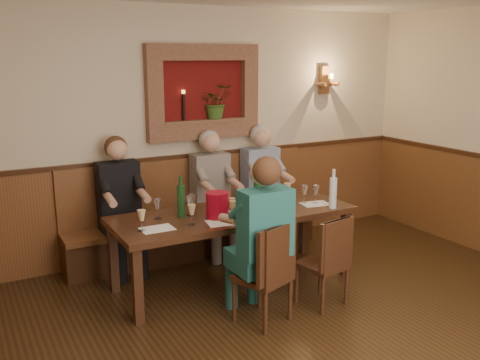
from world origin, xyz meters
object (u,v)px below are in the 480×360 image
object	(u,v)px
bench	(195,226)
water_bottle	(333,192)
spittoon_bucket	(217,205)
wine_bottle_green_b	(181,200)
chair_near_left	(264,293)
dining_table	(234,219)
person_bench_right	(264,196)
chair_near_right	(323,279)
wine_bottle_green_a	(258,192)
person_bench_mid	(214,204)
person_chair_front	(259,253)
person_bench_left	(122,217)

from	to	relation	value
bench	water_bottle	xyz separation A→B (m)	(0.94, -1.30, 0.59)
spittoon_bucket	wine_bottle_green_b	size ratio (longest dim) A/B	0.63
bench	spittoon_bucket	bearing A→B (deg)	-102.29
bench	chair_near_left	distance (m)	1.80
dining_table	water_bottle	size ratio (longest dim) A/B	6.01
spittoon_bucket	dining_table	bearing A→B (deg)	24.88
chair_near_left	person_bench_right	size ratio (longest dim) A/B	0.62
water_bottle	chair_near_right	bearing A→B (deg)	-133.90
wine_bottle_green_a	person_bench_mid	bearing A→B (deg)	92.54
person_bench_right	spittoon_bucket	bearing A→B (deg)	-139.01
wine_bottle_green_a	person_chair_front	bearing A→B (deg)	-119.36
person_bench_right	person_bench_mid	bearing A→B (deg)	179.95
wine_bottle_green_b	water_bottle	bearing A→B (deg)	-17.07
dining_table	person_bench_right	world-z (taller)	person_bench_right
wine_bottle_green_b	water_bottle	size ratio (longest dim) A/B	0.99
bench	spittoon_bucket	size ratio (longest dim) A/B	12.10
person_chair_front	water_bottle	xyz separation A→B (m)	(1.11, 0.42, 0.31)
chair_near_right	person_bench_left	xyz separation A→B (m)	(-1.38, 1.66, 0.35)
person_bench_mid	wine_bottle_green_a	distance (m)	0.98
person_bench_right	water_bottle	xyz separation A→B (m)	(0.09, -1.20, 0.31)
person_bench_right	dining_table	bearing A→B (deg)	-135.66
chair_near_right	chair_near_left	bearing A→B (deg)	171.30
chair_near_left	person_chair_front	xyz separation A→B (m)	(-0.01, 0.07, 0.34)
person_bench_left	wine_bottle_green_a	size ratio (longest dim) A/B	3.17
dining_table	wine_bottle_green_a	bearing A→B (deg)	-19.76
dining_table	chair_near_left	bearing A→B (deg)	-100.39
wine_bottle_green_a	wine_bottle_green_b	bearing A→B (deg)	167.03
bench	person_bench_right	bearing A→B (deg)	-7.10
chair_near_left	person_bench_mid	distance (m)	1.75
chair_near_right	wine_bottle_green_a	bearing A→B (deg)	98.74
wine_bottle_green_a	wine_bottle_green_b	distance (m)	0.76
person_bench_left	person_bench_mid	world-z (taller)	person_bench_left
bench	person_bench_left	bearing A→B (deg)	-173.12
dining_table	bench	distance (m)	1.01
person_bench_mid	wine_bottle_green_b	xyz separation A→B (m)	(-0.70, -0.75, 0.32)
person_bench_right	water_bottle	bearing A→B (deg)	-85.84
bench	dining_table	bearing A→B (deg)	-90.00
person_bench_left	wine_bottle_green_a	bearing A→B (deg)	-39.60
dining_table	person_bench_mid	world-z (taller)	person_bench_mid
person_bench_right	person_chair_front	xyz separation A→B (m)	(-1.02, -1.61, 0.01)
wine_bottle_green_a	wine_bottle_green_b	xyz separation A→B (m)	(-0.74, 0.17, -0.03)
person_bench_mid	wine_bottle_green_a	world-z (taller)	person_bench_mid
person_chair_front	wine_bottle_green_b	bearing A→B (deg)	112.26
bench	wine_bottle_green_a	bearing A→B (deg)	-77.45
chair_near_right	person_chair_front	world-z (taller)	person_chair_front
chair_near_right	wine_bottle_green_b	size ratio (longest dim) A/B	2.16
chair_near_left	person_bench_left	bearing A→B (deg)	93.37
person_bench_left	wine_bottle_green_b	world-z (taller)	person_bench_left
water_bottle	person_bench_mid	bearing A→B (deg)	122.29
person_bench_right	wine_bottle_green_b	xyz separation A→B (m)	(-1.37, -0.75, 0.31)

